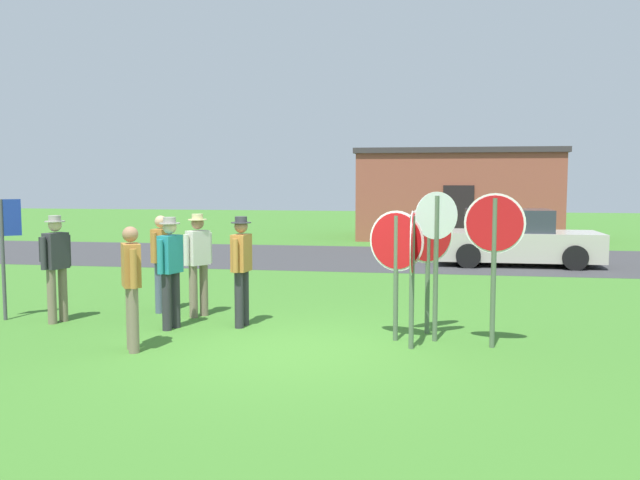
{
  "coord_description": "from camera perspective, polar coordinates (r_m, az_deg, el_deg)",
  "views": [
    {
      "loc": [
        1.92,
        -8.71,
        2.31
      ],
      "look_at": [
        0.07,
        2.27,
        1.3
      ],
      "focal_mm": 37.47,
      "sensor_mm": 36.0,
      "label": 1
    }
  ],
  "objects": [
    {
      "name": "ground_plane",
      "position": [
        9.21,
        -2.84,
        -9.35
      ],
      "size": [
        80.0,
        80.0,
        0.0
      ],
      "primitive_type": "plane",
      "color": "#3D7528"
    },
    {
      "name": "street_asphalt",
      "position": [
        19.85,
        3.92,
        -1.49
      ],
      "size": [
        60.0,
        6.4,
        0.01
      ],
      "primitive_type": "cube",
      "color": "#38383A",
      "rests_on": "ground"
    },
    {
      "name": "building_background",
      "position": [
        26.99,
        11.56,
        3.88
      ],
      "size": [
        7.69,
        4.89,
        3.47
      ],
      "color": "brown",
      "rests_on": "ground"
    },
    {
      "name": "parked_car_on_street",
      "position": [
        18.83,
        16.28,
        0.04
      ],
      "size": [
        4.3,
        2.02,
        1.51
      ],
      "color": "#B7B2A3",
      "rests_on": "ground"
    },
    {
      "name": "stop_sign_leaning_right",
      "position": [
        9.12,
        7.9,
        -1.35
      ],
      "size": [
        0.07,
        0.88,
        1.89
      ],
      "color": "#51664C",
      "rests_on": "ground"
    },
    {
      "name": "stop_sign_center_cluster",
      "position": [
        9.56,
        6.52,
        -1.12
      ],
      "size": [
        0.79,
        0.38,
        1.87
      ],
      "color": "#51664C",
      "rests_on": "ground"
    },
    {
      "name": "stop_sign_tallest",
      "position": [
        9.38,
        14.66,
        -0.19
      ],
      "size": [
        0.81,
        0.14,
        2.13
      ],
      "color": "#51664C",
      "rests_on": "ground"
    },
    {
      "name": "stop_sign_nearest",
      "position": [
        9.59,
        9.89,
        -0.08
      ],
      "size": [
        0.59,
        0.34,
        2.14
      ],
      "color": "#51664C",
      "rests_on": "ground"
    },
    {
      "name": "stop_sign_rear_right",
      "position": [
        10.08,
        9.23,
        -0.59
      ],
      "size": [
        0.73,
        0.49,
        1.93
      ],
      "color": "#51664C",
      "rests_on": "ground"
    },
    {
      "name": "person_in_dark_shirt",
      "position": [
        11.93,
        -13.38,
        -1.5
      ],
      "size": [
        0.26,
        0.57,
        1.69
      ],
      "color": "#4C5670",
      "rests_on": "ground"
    },
    {
      "name": "person_near_signs",
      "position": [
        10.51,
        -6.73,
        -2.1
      ],
      "size": [
        0.31,
        0.57,
        1.74
      ],
      "color": "#2D2D33",
      "rests_on": "ground"
    },
    {
      "name": "person_on_left",
      "position": [
        10.52,
        -12.66,
        -2.19
      ],
      "size": [
        0.32,
        0.55,
        1.74
      ],
      "color": "#2D2D33",
      "rests_on": "ground"
    },
    {
      "name": "person_with_sunhat",
      "position": [
        9.31,
        -15.8,
        -3.41
      ],
      "size": [
        0.38,
        0.5,
        1.69
      ],
      "color": "#7A6B56",
      "rests_on": "ground"
    },
    {
      "name": "person_holding_notes",
      "position": [
        11.56,
        -21.67,
        -1.65
      ],
      "size": [
        0.43,
        0.54,
        1.74
      ],
      "color": "#7A6B56",
      "rests_on": "ground"
    },
    {
      "name": "person_in_blue",
      "position": [
        11.39,
        -10.37,
        -1.59
      ],
      "size": [
        0.38,
        0.49,
        1.74
      ],
      "color": "#7A6B56",
      "rests_on": "ground"
    },
    {
      "name": "info_panel_leftmost",
      "position": [
        12.07,
        -25.52,
        0.24
      ],
      "size": [
        0.48,
        0.4,
        1.99
      ],
      "color": "#4C4C51",
      "rests_on": "ground"
    }
  ]
}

